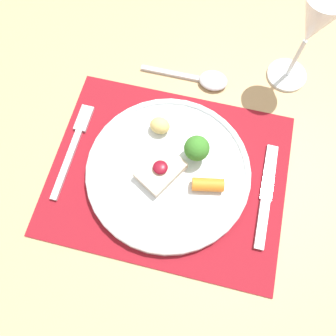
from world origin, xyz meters
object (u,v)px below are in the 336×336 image
at_px(fork, 75,143).
at_px(knife, 265,202).
at_px(dinner_plate, 169,169).
at_px(spoon, 206,79).
at_px(wine_glass_near, 313,26).

bearing_deg(fork, knife, -4.80).
xyz_separation_m(dinner_plate, spoon, (0.03, 0.21, -0.01)).
relative_size(dinner_plate, wine_glass_near, 1.52).
xyz_separation_m(dinner_plate, knife, (0.18, -0.02, -0.01)).
xyz_separation_m(dinner_plate, wine_glass_near, (0.18, 0.26, 0.12)).
bearing_deg(fork, wine_glass_near, 33.73).
bearing_deg(dinner_plate, fork, 176.48).
distance_m(spoon, wine_glass_near, 0.21).
height_order(fork, spoon, spoon).
bearing_deg(wine_glass_near, dinner_plate, -125.37).
relative_size(dinner_plate, knife, 1.51).
height_order(dinner_plate, knife, dinner_plate).
height_order(dinner_plate, wine_glass_near, wine_glass_near).
distance_m(dinner_plate, wine_glass_near, 0.34).
relative_size(fork, knife, 1.00).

